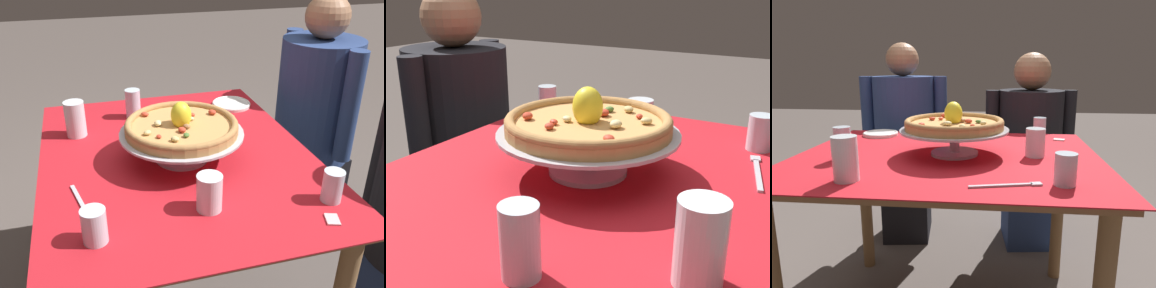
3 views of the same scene
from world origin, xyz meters
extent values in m
cylinder|color=olive|center=(-0.51, -0.39, 0.36)|extent=(0.06, 0.06, 0.73)
cylinder|color=olive|center=(-0.51, 0.39, 0.36)|extent=(0.06, 0.06, 0.73)
cube|color=olive|center=(0.00, 0.00, 0.74)|extent=(1.14, 0.90, 0.02)
cube|color=red|center=(0.00, 0.00, 0.75)|extent=(1.18, 0.94, 0.00)
cylinder|color=#B7B7C1|center=(0.03, 0.01, 0.76)|extent=(0.19, 0.19, 0.01)
cylinder|color=#B7B7C1|center=(0.03, 0.01, 0.81)|extent=(0.04, 0.04, 0.08)
cylinder|color=#B7B7C1|center=(0.03, 0.01, 0.85)|extent=(0.42, 0.42, 0.01)
cylinder|color=tan|center=(0.03, 0.01, 0.87)|extent=(0.38, 0.38, 0.02)
torus|color=#AF7D47|center=(0.03, 0.01, 0.89)|extent=(0.38, 0.38, 0.02)
ellipsoid|color=beige|center=(0.00, 0.05, 0.89)|extent=(0.03, 0.03, 0.01)
ellipsoid|color=#996B42|center=(0.06, 0.02, 0.89)|extent=(0.03, 0.03, 0.01)
ellipsoid|color=#C63D28|center=(-0.03, 0.07, 0.89)|extent=(0.03, 0.03, 0.01)
ellipsoid|color=#4C7533|center=(0.12, 0.01, 0.89)|extent=(0.03, 0.03, 0.01)
ellipsoid|color=tan|center=(0.14, -0.04, 0.89)|extent=(0.04, 0.04, 0.02)
ellipsoid|color=#C63D28|center=(-0.03, 0.14, 0.89)|extent=(0.04, 0.04, 0.02)
ellipsoid|color=#C63D28|center=(0.08, 0.00, 0.89)|extent=(0.03, 0.03, 0.02)
ellipsoid|color=#C63D28|center=(0.11, -0.08, 0.89)|extent=(0.02, 0.02, 0.01)
ellipsoid|color=tan|center=(0.07, -0.11, 0.89)|extent=(0.03, 0.03, 0.01)
ellipsoid|color=#C63D28|center=(-0.08, -0.09, 0.89)|extent=(0.03, 0.03, 0.01)
ellipsoid|color=#C63D28|center=(-0.07, 0.06, 0.89)|extent=(0.03, 0.03, 0.01)
ellipsoid|color=beige|center=(0.01, -0.06, 0.89)|extent=(0.03, 0.03, 0.02)
ellipsoid|color=yellow|center=(0.03, 0.01, 0.92)|extent=(0.09, 0.09, 0.09)
cylinder|color=silver|center=(-0.38, -0.10, 0.82)|extent=(0.06, 0.06, 0.12)
cylinder|color=silver|center=(-0.38, -0.10, 0.80)|extent=(0.06, 0.06, 0.09)
cylinder|color=white|center=(-0.26, -0.34, 0.82)|extent=(0.08, 0.08, 0.14)
cylinder|color=silver|center=(-0.26, -0.34, 0.79)|extent=(0.07, 0.07, 0.08)
cylinder|color=silver|center=(0.40, -0.31, 0.80)|extent=(0.07, 0.07, 0.10)
cylinder|color=silver|center=(0.40, -0.31, 0.78)|extent=(0.06, 0.06, 0.06)
cylinder|color=white|center=(0.34, 0.01, 0.81)|extent=(0.07, 0.07, 0.11)
cylinder|color=silver|center=(0.34, 0.01, 0.79)|extent=(0.07, 0.07, 0.06)
cylinder|color=silver|center=(0.39, 0.37, 0.80)|extent=(0.06, 0.06, 0.10)
cylinder|color=silver|center=(0.39, 0.37, 0.79)|extent=(0.05, 0.05, 0.06)
cylinder|color=white|center=(-0.39, 0.35, 0.76)|extent=(0.17, 0.17, 0.01)
torus|color=white|center=(-0.39, 0.35, 0.77)|extent=(0.17, 0.17, 0.01)
cube|color=#B7B7C1|center=(0.21, -0.34, 0.76)|extent=(0.19, 0.05, 0.01)
cube|color=#B7B7C1|center=(0.31, -0.32, 0.76)|extent=(0.04, 0.03, 0.01)
cube|color=beige|center=(0.48, 0.33, 0.76)|extent=(0.06, 0.05, 0.00)
cube|color=black|center=(-0.39, 0.78, 0.22)|extent=(0.32, 0.35, 0.45)
cylinder|color=navy|center=(-0.39, 0.78, 0.74)|extent=(0.41, 0.41, 0.59)
sphere|color=#9E7051|center=(-0.39, 0.78, 1.13)|extent=(0.20, 0.20, 0.20)
cylinder|color=navy|center=(-0.61, 0.75, 0.78)|extent=(0.08, 0.08, 0.50)
cylinder|color=navy|center=(-0.16, 0.81, 0.78)|extent=(0.08, 0.08, 0.50)
cylinder|color=black|center=(0.16, 0.75, 0.74)|extent=(0.08, 0.08, 0.43)
camera|label=1|loc=(1.28, -0.30, 1.47)|focal=39.38mm
camera|label=2|loc=(-0.85, -0.47, 1.19)|focal=42.76mm
camera|label=3|loc=(0.20, -1.30, 1.10)|focal=32.35mm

